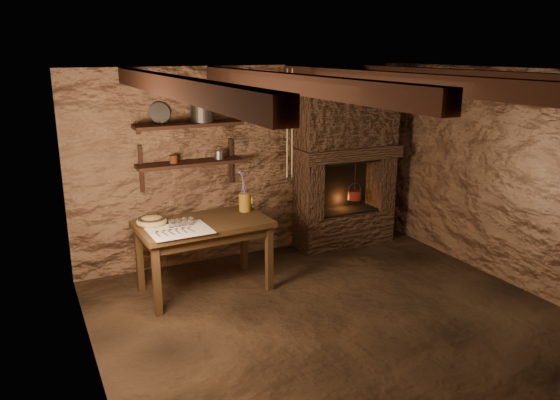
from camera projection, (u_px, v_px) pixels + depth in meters
name	position (u px, v px, depth m)	size (l,w,h in m)	color
floor	(332.00, 316.00, 5.48)	(4.50, 4.50, 0.00)	black
back_wall	(252.00, 163.00, 6.89)	(4.50, 0.04, 2.40)	brown
front_wall	(501.00, 278.00, 3.43)	(4.50, 0.04, 2.40)	brown
left_wall	(85.00, 235.00, 4.22)	(0.04, 4.00, 2.40)	brown
right_wall	(507.00, 178.00, 6.11)	(0.04, 4.00, 2.40)	brown
ceiling	(338.00, 71.00, 4.84)	(4.50, 4.00, 0.04)	black
beam_far_left	(173.00, 86.00, 4.23)	(0.14, 3.95, 0.16)	black
beam_mid_left	(288.00, 83.00, 4.65)	(0.14, 3.95, 0.16)	black
beam_mid_right	(384.00, 80.00, 5.07)	(0.14, 3.95, 0.16)	black
beam_far_right	(465.00, 78.00, 5.49)	(0.14, 3.95, 0.16)	black
shelf_lower	(190.00, 163.00, 6.37)	(1.25, 0.30, 0.04)	black
shelf_upper	(189.00, 125.00, 6.25)	(1.25, 0.30, 0.04)	black
hearth	(346.00, 156.00, 7.21)	(1.43, 0.51, 2.30)	#3C291E
work_table	(204.00, 254.00, 5.96)	(1.44, 0.87, 0.80)	black
linen_cloth	(180.00, 230.00, 5.56)	(0.61, 0.49, 0.01)	white
pewter_cutlery_row	(180.00, 230.00, 5.54)	(0.51, 0.20, 0.01)	gray
drinking_glasses	(178.00, 223.00, 5.66)	(0.20, 0.06, 0.08)	white
stoneware_jug	(245.00, 194.00, 6.19)	(0.17, 0.17, 0.48)	olive
wooden_bowl	(152.00, 222.00, 5.73)	(0.33, 0.33, 0.12)	olive
iron_stockpot	(202.00, 113.00, 6.29)	(0.27, 0.27, 0.20)	#282624
tin_pan	(159.00, 113.00, 6.17)	(0.24, 0.24, 0.03)	gray
small_kettle	(219.00, 155.00, 6.50)	(0.15, 0.11, 0.16)	gray
rusty_tin	(173.00, 159.00, 6.27)	(0.09, 0.09, 0.09)	#602413
red_pot	(354.00, 194.00, 7.37)	(0.24, 0.24, 0.54)	maroon
hanging_ropes	(290.00, 124.00, 5.93)	(0.08, 0.08, 1.20)	#C2B488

